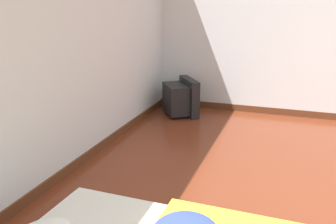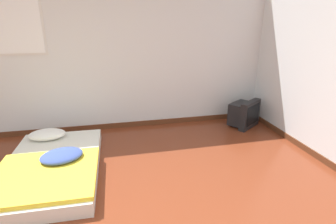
% 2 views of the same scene
% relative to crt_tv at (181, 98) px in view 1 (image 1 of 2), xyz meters
% --- Properties ---
extents(wall_back, '(8.15, 0.08, 2.60)m').
position_rel_crt_tv_xyz_m(wall_back, '(-2.47, 0.45, 1.06)').
color(wall_back, silver).
rests_on(wall_back, ground_plane).
extents(crt_tv, '(0.63, 0.60, 0.49)m').
position_rel_crt_tv_xyz_m(crt_tv, '(0.00, 0.00, 0.00)').
color(crt_tv, black).
rests_on(crt_tv, ground_plane).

